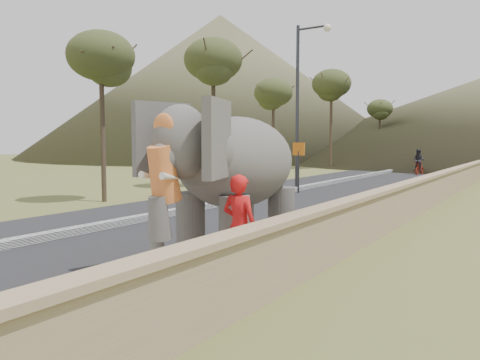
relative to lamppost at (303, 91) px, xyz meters
The scene contains 10 objects.
ground 16.69m from the lamppost, 72.91° to the right, with size 160.00×160.00×0.00m, color olive.
road 7.17m from the lamppost, 93.37° to the right, with size 7.00×120.00×0.03m, color black.
median 7.10m from the lamppost, 93.37° to the right, with size 0.35×120.00×0.22m, color black.
walkway 8.53m from the lamppost, 48.27° to the right, with size 3.00×120.00×0.15m, color #9E9687.
parapet 9.30m from the lamppost, 39.68° to the right, with size 0.30×120.00×1.10m, color tan.
lamppost is the anchor object (origin of this frame).
signboard 3.34m from the lamppost, 76.80° to the right, with size 0.60×0.08×2.40m.
hill_left 52.21m from the lamppost, 129.97° to the left, with size 60.00×60.00×22.00m, color brown.
elephant_and_man 14.04m from the lamppost, 69.84° to the right, with size 2.31×4.10×2.96m.
motorcyclist 15.74m from the lamppost, 81.64° to the left, with size 0.88×1.82×1.89m.
Camera 1 is at (5.23, -5.46, 2.46)m, focal length 35.00 mm.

